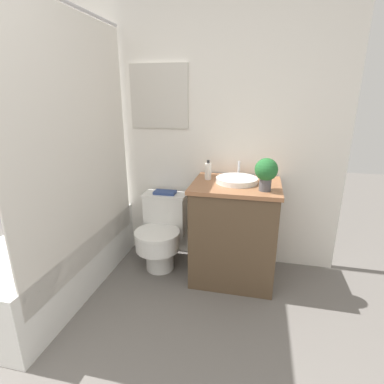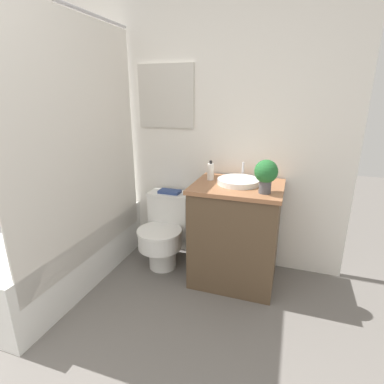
{
  "view_description": "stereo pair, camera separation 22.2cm",
  "coord_description": "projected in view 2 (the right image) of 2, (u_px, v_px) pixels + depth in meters",
  "views": [
    {
      "loc": [
        0.82,
        -0.23,
        1.44
      ],
      "look_at": [
        0.35,
        1.83,
        0.76
      ],
      "focal_mm": 28.0,
      "sensor_mm": 36.0,
      "label": 1
    },
    {
      "loc": [
        1.03,
        -0.17,
        1.44
      ],
      "look_at": [
        0.35,
        1.83,
        0.76
      ],
      "focal_mm": 28.0,
      "sensor_mm": 36.0,
      "label": 2
    }
  ],
  "objects": [
    {
      "name": "wall_back",
      "position": [
        172.0,
        118.0,
        2.6
      ],
      "size": [
        3.01,
        0.07,
        2.5
      ],
      "color": "white",
      "rests_on": "ground_plane"
    },
    {
      "name": "sink",
      "position": [
        239.0,
        181.0,
        2.26
      ],
      "size": [
        0.32,
        0.35,
        0.13
      ],
      "color": "white",
      "rests_on": "vanity"
    },
    {
      "name": "vanity",
      "position": [
        236.0,
        233.0,
        2.37
      ],
      "size": [
        0.67,
        0.57,
        0.81
      ],
      "color": "brown",
      "rests_on": "ground_plane"
    },
    {
      "name": "soap_bottle",
      "position": [
        211.0,
        172.0,
        2.36
      ],
      "size": [
        0.05,
        0.05,
        0.16
      ],
      "color": "silver",
      "rests_on": "vanity"
    },
    {
      "name": "book_on_tank",
      "position": [
        170.0,
        192.0,
        2.63
      ],
      "size": [
        0.19,
        0.11,
        0.02
      ],
      "color": "#33477F",
      "rests_on": "toilet"
    },
    {
      "name": "potted_plant",
      "position": [
        266.0,
        173.0,
        2.01
      ],
      "size": [
        0.16,
        0.16,
        0.23
      ],
      "color": "#4C4C51",
      "rests_on": "vanity"
    },
    {
      "name": "toilet",
      "position": [
        165.0,
        231.0,
        2.62
      ],
      "size": [
        0.38,
        0.52,
        0.63
      ],
      "color": "white",
      "rests_on": "ground_plane"
    },
    {
      "name": "shower_area",
      "position": [
        62.0,
        247.0,
        2.41
      ],
      "size": [
        0.66,
        1.49,
        1.98
      ],
      "color": "white",
      "rests_on": "ground_plane"
    }
  ]
}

